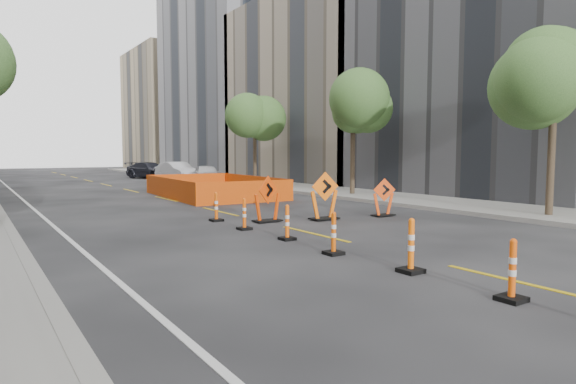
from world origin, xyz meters
TOP-DOWN VIEW (x-y plane):
  - ground_plane at (0.00, 0.00)m, footprint 140.00×140.00m
  - sidewalk_right at (9.00, 12.00)m, footprint 4.00×90.00m
  - bld_right_c at (17.00, 23.80)m, footprint 12.00×16.00m
  - bld_right_d at (17.00, 40.20)m, footprint 12.00×18.00m
  - bld_right_e at (17.00, 58.60)m, footprint 12.00×14.00m
  - tree_r_a at (8.40, 2.00)m, footprint 2.80×2.80m
  - tree_r_b at (8.40, 12.00)m, footprint 2.80×2.80m
  - tree_r_c at (8.40, 22.00)m, footprint 2.80×2.80m
  - channelizer_1 at (-1.10, -2.48)m, footprint 0.38×0.38m
  - channelizer_2 at (-1.05, -0.43)m, footprint 0.41×0.41m
  - channelizer_3 at (-1.25, 1.62)m, footprint 0.38×0.38m
  - channelizer_4 at (-1.12, 3.66)m, footprint 0.36×0.36m
  - channelizer_5 at (-1.26, 5.71)m, footprint 0.36×0.36m
  - channelizer_6 at (-1.19, 7.76)m, footprint 0.38×0.38m
  - chevron_sign_left at (0.11, 6.67)m, footprint 1.15×0.90m
  - chevron_sign_center at (1.94, 6.04)m, footprint 1.17×0.83m
  - chevron_sign_right at (4.24, 5.61)m, footprint 1.04×0.85m
  - safety_fence at (2.51, 15.97)m, footprint 5.12×8.22m
  - parked_car_near at (5.74, 24.03)m, footprint 2.76×4.45m
  - parked_car_mid at (5.51, 29.00)m, footprint 2.14×4.74m
  - parked_car_far at (5.08, 34.31)m, footprint 3.57×5.22m

SIDE VIEW (x-z plane):
  - ground_plane at x=0.00m, z-range 0.00..0.00m
  - sidewalk_right at x=9.00m, z-range 0.00..0.15m
  - channelizer_4 at x=-1.12m, z-range 0.00..0.92m
  - channelizer_5 at x=-1.26m, z-range 0.00..0.93m
  - channelizer_3 at x=-1.25m, z-range 0.00..0.96m
  - channelizer_6 at x=-1.19m, z-range 0.00..0.96m
  - channelizer_1 at x=-1.10m, z-range 0.00..0.96m
  - safety_fence at x=2.51m, z-range 0.00..1.00m
  - channelizer_2 at x=-1.05m, z-range 0.00..1.04m
  - chevron_sign_right at x=4.24m, z-range 0.00..1.34m
  - parked_car_far at x=5.08m, z-range 0.00..1.40m
  - parked_car_near at x=5.74m, z-range 0.00..1.41m
  - chevron_sign_left at x=0.11m, z-range 0.00..1.50m
  - parked_car_mid at x=5.51m, z-range 0.00..1.51m
  - chevron_sign_center at x=1.94m, z-range 0.00..1.61m
  - tree_r_a at x=8.40m, z-range 1.55..7.50m
  - tree_r_b at x=8.40m, z-range 1.55..7.50m
  - tree_r_c at x=8.40m, z-range 1.55..7.50m
  - bld_right_c at x=17.00m, z-range 0.00..14.00m
  - bld_right_e at x=17.00m, z-range 0.00..16.00m
  - bld_right_d at x=17.00m, z-range 0.00..20.00m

